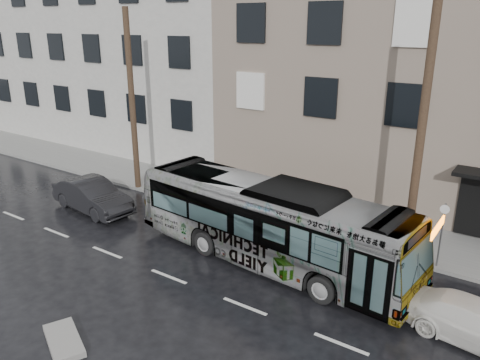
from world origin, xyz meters
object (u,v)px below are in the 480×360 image
at_px(utility_pole_rear, 132,102).
at_px(bus, 269,223).
at_px(white_sedan, 479,324).
at_px(dark_sedan, 92,196).
at_px(sign_post, 441,235).
at_px(utility_pole_front, 420,139).

height_order(utility_pole_rear, bus, utility_pole_rear).
height_order(utility_pole_rear, white_sedan, utility_pole_rear).
bearing_deg(dark_sedan, sign_post, -71.21).
bearing_deg(utility_pole_front, utility_pole_rear, 180.00).
distance_m(white_sedan, dark_sedan, 16.54).
xyz_separation_m(utility_pole_front, white_sedan, (2.95, -3.60, -4.06)).
distance_m(utility_pole_front, white_sedan, 6.18).
xyz_separation_m(utility_pole_front, sign_post, (1.10, 0.00, -3.30)).
bearing_deg(utility_pole_rear, utility_pole_front, 0.00).
bearing_deg(sign_post, white_sedan, -62.73).
xyz_separation_m(sign_post, white_sedan, (1.85, -3.60, -0.76)).
bearing_deg(dark_sedan, utility_pole_front, -70.22).
bearing_deg(sign_post, utility_pole_rear, 180.00).
distance_m(sign_post, bus, 6.04).
height_order(utility_pole_rear, dark_sedan, utility_pole_rear).
bearing_deg(dark_sedan, utility_pole_rear, 13.51).
bearing_deg(bus, sign_post, -56.49).
height_order(utility_pole_front, bus, utility_pole_front).
height_order(sign_post, bus, bus).
bearing_deg(utility_pole_rear, sign_post, 0.00).
xyz_separation_m(sign_post, bus, (-5.33, -2.84, 0.19)).
height_order(utility_pole_front, sign_post, utility_pole_front).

